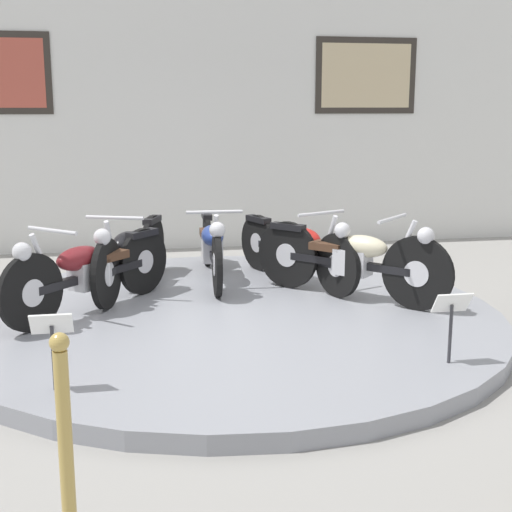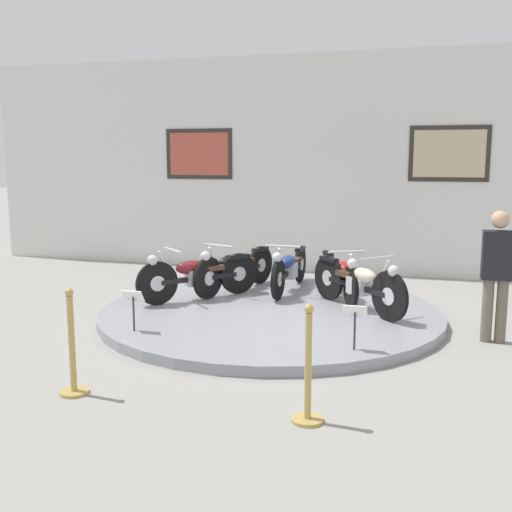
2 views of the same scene
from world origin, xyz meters
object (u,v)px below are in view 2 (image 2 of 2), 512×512
object	(u,v)px
motorcycle_blue	(289,267)
info_placard_front_left	(133,302)
motorcycle_red	(339,274)
stanchion_post_right_of_entry	(308,383)
motorcycle_cream	(359,282)
visitor_standing	(497,269)
info_placard_front_centre	(355,317)
motorcycle_maroon	(197,274)
stanchion_post_left_of_entry	(73,359)
motorcycle_black	(234,267)

from	to	relation	value
motorcycle_blue	info_placard_front_left	distance (m)	3.00
motorcycle_red	stanchion_post_right_of_entry	xyz separation A→B (m)	(0.30, -4.06, -0.16)
info_placard_front_left	stanchion_post_right_of_entry	xyz separation A→B (m)	(2.46, -1.64, -0.15)
info_placard_front_left	motorcycle_cream	bearing A→B (deg)	34.68
visitor_standing	stanchion_post_right_of_entry	distance (m)	3.35
info_placard_front_left	visitor_standing	world-z (taller)	visitor_standing
info_placard_front_centre	stanchion_post_right_of_entry	world-z (taller)	stanchion_post_right_of_entry
motorcycle_maroon	stanchion_post_right_of_entry	xyz separation A→B (m)	(2.32, -3.39, -0.17)
motorcycle_cream	info_placard_front_centre	bearing A→B (deg)	-85.32
motorcycle_blue	info_placard_front_centre	bearing A→B (deg)	-63.65
motorcycle_maroon	motorcycle_cream	size ratio (longest dim) A/B	1.02
motorcycle_blue	motorcycle_cream	size ratio (longest dim) A/B	1.32
motorcycle_cream	info_placard_front_left	size ratio (longest dim) A/B	2.90
motorcycle_maroon	motorcycle_blue	size ratio (longest dim) A/B	0.77
info_placard_front_centre	visitor_standing	world-z (taller)	visitor_standing
visitor_standing	motorcycle_maroon	bearing A→B (deg)	171.76
motorcycle_red	info_placard_front_centre	size ratio (longest dim) A/B	3.56
motorcycle_red	stanchion_post_left_of_entry	distance (m)	4.51
motorcycle_maroon	motorcycle_black	world-z (taller)	motorcycle_maroon
motorcycle_blue	visitor_standing	world-z (taller)	visitor_standing
motorcycle_cream	stanchion_post_right_of_entry	size ratio (longest dim) A/B	1.45
motorcycle_blue	info_placard_front_left	bearing A→B (deg)	-116.28
motorcycle_black	visitor_standing	distance (m)	3.93
info_placard_front_centre	stanchion_post_right_of_entry	distance (m)	1.66
motorcycle_blue	stanchion_post_left_of_entry	distance (m)	4.48
info_placard_front_left	info_placard_front_centre	bearing A→B (deg)	0.00
motorcycle_blue	stanchion_post_left_of_entry	bearing A→B (deg)	-104.52
motorcycle_maroon	stanchion_post_right_of_entry	size ratio (longest dim) A/B	1.47
motorcycle_red	info_placard_front_left	world-z (taller)	motorcycle_red
motorcycle_maroon	motorcycle_red	size ratio (longest dim) A/B	0.83
info_placard_front_centre	visitor_standing	bearing A→B (deg)	36.73
stanchion_post_right_of_entry	motorcycle_blue	bearing A→B (deg)	104.57
motorcycle_maroon	stanchion_post_left_of_entry	distance (m)	3.39
motorcycle_cream	info_placard_front_left	distance (m)	3.07
motorcycle_cream	stanchion_post_right_of_entry	bearing A→B (deg)	-91.07
motorcycle_red	stanchion_post_left_of_entry	bearing A→B (deg)	-115.70
motorcycle_maroon	info_placard_front_left	size ratio (longest dim) A/B	2.94
motorcycle_black	info_placard_front_centre	world-z (taller)	motorcycle_black
info_placard_front_left	info_placard_front_centre	world-z (taller)	same
stanchion_post_left_of_entry	stanchion_post_right_of_entry	bearing A→B (deg)	0.00
stanchion_post_left_of_entry	stanchion_post_right_of_entry	world-z (taller)	same
motorcycle_black	motorcycle_red	size ratio (longest dim) A/B	1.03
motorcycle_black	motorcycle_cream	bearing A→B (deg)	-18.45
stanchion_post_right_of_entry	visitor_standing	bearing A→B (deg)	57.95
motorcycle_red	motorcycle_maroon	bearing A→B (deg)	-161.54
motorcycle_red	motorcycle_cream	bearing A→B (deg)	-61.74
info_placard_front_left	stanchion_post_left_of_entry	distance (m)	1.66
visitor_standing	stanchion_post_left_of_entry	distance (m)	4.92
motorcycle_black	motorcycle_cream	world-z (taller)	motorcycle_cream
motorcycle_cream	stanchion_post_left_of_entry	size ratio (longest dim) A/B	1.45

